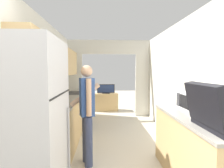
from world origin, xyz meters
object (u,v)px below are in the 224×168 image
(range_oven, at_px, (73,110))
(person, at_px, (87,112))
(tv_cabinet, at_px, (106,102))
(suitcase, at_px, (218,115))
(refrigerator, at_px, (23,136))
(microwave, at_px, (194,101))
(television, at_px, (106,89))

(range_oven, xyz_separation_m, person, (0.55, -1.89, 0.39))
(tv_cabinet, bearing_deg, range_oven, -115.86)
(suitcase, bearing_deg, refrigerator, -178.88)
(suitcase, bearing_deg, range_oven, 123.36)
(microwave, bearing_deg, person, 170.61)
(person, bearing_deg, tv_cabinet, -22.23)
(microwave, height_order, tv_cabinet, microwave)
(refrigerator, xyz_separation_m, tv_cabinet, (0.87, 4.94, -0.58))
(range_oven, xyz_separation_m, tv_cabinet, (0.93, 1.91, -0.14))
(refrigerator, bearing_deg, microwave, 22.42)
(range_oven, bearing_deg, tv_cabinet, 64.14)
(suitcase, relative_size, microwave, 1.23)
(refrigerator, relative_size, microwave, 3.68)
(microwave, xyz_separation_m, tv_cabinet, (-1.23, 4.07, -0.74))
(refrigerator, bearing_deg, range_oven, 91.04)
(person, distance_m, tv_cabinet, 3.86)
(refrigerator, bearing_deg, person, 66.22)
(range_oven, relative_size, tv_cabinet, 1.19)
(tv_cabinet, bearing_deg, suitcase, -77.98)
(person, bearing_deg, television, -22.30)
(refrigerator, distance_m, suitcase, 1.92)
(refrigerator, height_order, television, refrigerator)
(range_oven, xyz_separation_m, microwave, (2.16, -2.16, 0.60))
(person, xyz_separation_m, tv_cabinet, (0.37, 3.80, -0.53))
(person, relative_size, television, 2.46)
(microwave, bearing_deg, tv_cabinet, 106.89)
(range_oven, relative_size, person, 0.66)
(range_oven, bearing_deg, microwave, -44.97)
(person, height_order, television, person)
(refrigerator, xyz_separation_m, range_oven, (-0.06, 3.03, -0.44))
(person, distance_m, microwave, 1.64)
(refrigerator, distance_m, microwave, 2.28)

